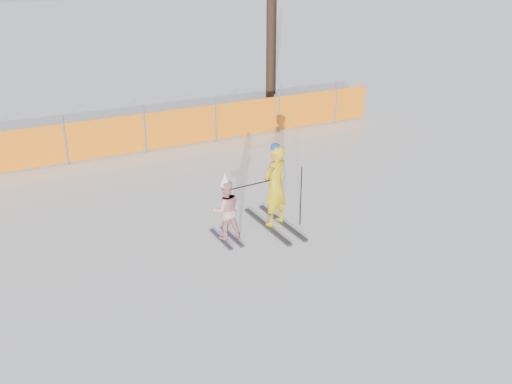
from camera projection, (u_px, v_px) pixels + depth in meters
ground at (269, 255)px, 9.91m from camera, size 120.00×120.00×0.00m
adult at (275, 186)px, 10.66m from camera, size 0.68×1.73×1.66m
child at (226, 209)px, 10.24m from camera, size 0.59×0.89×1.29m
ski_poles at (281, 192)px, 10.60m from camera, size 1.39×0.22×1.19m
safety_fence at (86, 140)px, 14.13m from camera, size 17.13×0.06×1.25m
tree_trunks at (272, 10)px, 19.72m from camera, size 0.60×0.66×6.54m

